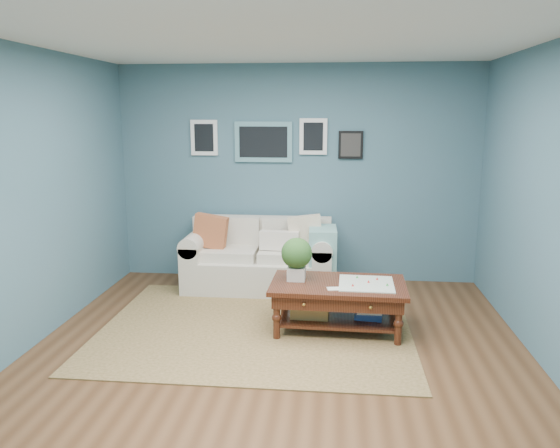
# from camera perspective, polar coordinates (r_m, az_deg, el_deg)

# --- Properties ---
(room_shell) EXTENTS (5.00, 5.02, 2.70)m
(room_shell) POSITION_cam_1_polar(r_m,az_deg,el_deg) (4.47, -0.54, 1.91)
(room_shell) COLOR brown
(room_shell) RESTS_ON ground
(area_rug) EXTENTS (3.03, 2.43, 0.01)m
(area_rug) POSITION_cam_1_polar(r_m,az_deg,el_deg) (5.54, -2.51, -10.77)
(area_rug) COLOR brown
(area_rug) RESTS_ON ground
(loveseat) EXTENTS (1.82, 0.83, 0.93)m
(loveseat) POSITION_cam_1_polar(r_m,az_deg,el_deg) (6.63, -1.50, -3.56)
(loveseat) COLOR silver
(loveseat) RESTS_ON ground
(coffee_table) EXTENTS (1.32, 0.79, 0.91)m
(coffee_table) POSITION_cam_1_polar(r_m,az_deg,el_deg) (5.38, 5.33, -6.95)
(coffee_table) COLOR black
(coffee_table) RESTS_ON ground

